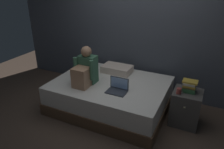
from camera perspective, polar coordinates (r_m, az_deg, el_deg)
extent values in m
plane|color=#47382D|center=(3.75, 0.32, -11.62)|extent=(8.00, 8.00, 0.00)
cube|color=#424751|center=(4.24, 7.56, 12.52)|extent=(5.60, 0.10, 2.70)
cube|color=brown|center=(3.99, -0.41, -7.39)|extent=(2.00, 1.50, 0.21)
cube|color=silver|center=(3.86, -0.42, -4.08)|extent=(1.96, 1.46, 0.31)
cube|color=#474442|center=(3.69, 19.03, -8.33)|extent=(0.44, 0.44, 0.58)
sphere|color=gray|center=(3.44, 18.78, -8.36)|extent=(0.04, 0.04, 0.04)
cube|color=#38664C|center=(3.73, -6.38, 1.47)|extent=(0.30, 0.20, 0.48)
sphere|color=#A87C5E|center=(3.59, -6.87, 6.09)|extent=(0.18, 0.18, 0.18)
cube|color=#A87C5E|center=(3.59, -8.17, -0.79)|extent=(0.26, 0.24, 0.34)
cylinder|color=#38664C|center=(3.68, -9.68, 1.98)|extent=(0.07, 0.07, 0.34)
cylinder|color=#38664C|center=(3.51, -5.40, 1.14)|extent=(0.07, 0.07, 0.34)
cube|color=#333842|center=(3.44, 1.18, -4.67)|extent=(0.32, 0.22, 0.02)
cube|color=#333842|center=(3.48, 1.99, -2.26)|extent=(0.32, 0.01, 0.20)
cube|color=#8CB2EA|center=(3.47, 1.94, -2.31)|extent=(0.29, 0.00, 0.18)
cube|color=beige|center=(4.16, 1.36, 1.49)|extent=(0.56, 0.36, 0.13)
cube|color=#387042|center=(3.55, 19.94, -4.10)|extent=(0.17, 0.14, 0.04)
cube|color=#387042|center=(3.53, 19.73, -3.59)|extent=(0.19, 0.15, 0.03)
cube|color=brown|center=(3.53, 19.83, -3.12)|extent=(0.19, 0.14, 0.03)
cube|color=gold|center=(3.51, 19.96, -2.74)|extent=(0.18, 0.16, 0.03)
cube|color=beige|center=(3.49, 19.89, -2.32)|extent=(0.18, 0.14, 0.03)
cube|color=gold|center=(3.49, 20.12, -1.76)|extent=(0.22, 0.16, 0.03)
cylinder|color=#933833|center=(3.44, 17.35, -4.19)|extent=(0.08, 0.08, 0.09)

